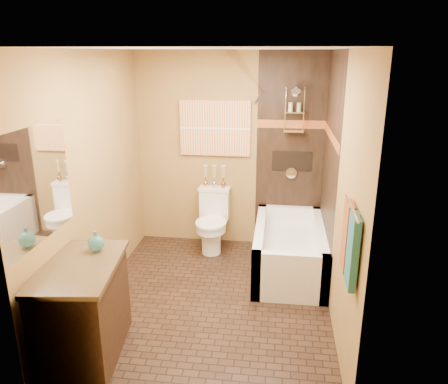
% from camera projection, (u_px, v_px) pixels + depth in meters
% --- Properties ---
extents(floor, '(3.00, 3.00, 0.00)m').
position_uv_depth(floor, '(212.00, 299.00, 4.58)').
color(floor, black).
rests_on(floor, ground).
extents(wall_left, '(0.02, 3.00, 2.50)m').
position_uv_depth(wall_left, '(92.00, 181.00, 4.34)').
color(wall_left, '#A37C3F').
rests_on(wall_left, floor).
extents(wall_right, '(0.02, 3.00, 2.50)m').
position_uv_depth(wall_right, '(339.00, 190.00, 4.05)').
color(wall_right, '#A37C3F').
rests_on(wall_right, floor).
extents(wall_back, '(2.40, 0.02, 2.50)m').
position_uv_depth(wall_back, '(229.00, 151.00, 5.61)').
color(wall_back, '#A37C3F').
rests_on(wall_back, floor).
extents(wall_front, '(2.40, 0.02, 2.50)m').
position_uv_depth(wall_front, '(174.00, 253.00, 2.78)').
color(wall_front, '#A37C3F').
rests_on(wall_front, floor).
extents(ceiling, '(3.00, 3.00, 0.00)m').
position_uv_depth(ceiling, '(210.00, 49.00, 3.81)').
color(ceiling, silver).
rests_on(ceiling, wall_back).
extents(alcove_tile_back, '(0.85, 0.01, 2.50)m').
position_uv_depth(alcove_tile_back, '(290.00, 153.00, 5.51)').
color(alcove_tile_back, black).
rests_on(alcove_tile_back, wall_back).
extents(alcove_tile_right, '(0.01, 1.50, 2.50)m').
position_uv_depth(alcove_tile_right, '(329.00, 169.00, 4.76)').
color(alcove_tile_right, black).
rests_on(alcove_tile_right, wall_right).
extents(mosaic_band_back, '(0.85, 0.01, 0.10)m').
position_uv_depth(mosaic_band_back, '(292.00, 124.00, 5.38)').
color(mosaic_band_back, maroon).
rests_on(mosaic_band_back, alcove_tile_back).
extents(mosaic_band_right, '(0.01, 1.50, 0.10)m').
position_uv_depth(mosaic_band_right, '(331.00, 136.00, 4.65)').
color(mosaic_band_right, maroon).
rests_on(mosaic_band_right, alcove_tile_right).
extents(alcove_niche, '(0.50, 0.01, 0.25)m').
position_uv_depth(alcove_niche, '(292.00, 161.00, 5.53)').
color(alcove_niche, black).
rests_on(alcove_niche, alcove_tile_back).
extents(shower_fixtures, '(0.24, 0.33, 1.16)m').
position_uv_depth(shower_fixtures, '(294.00, 122.00, 5.27)').
color(shower_fixtures, silver).
rests_on(shower_fixtures, floor).
extents(curtain_rod, '(0.03, 1.55, 0.03)m').
position_uv_depth(curtain_rod, '(259.00, 97.00, 4.62)').
color(curtain_rod, silver).
rests_on(curtain_rod, wall_back).
extents(towel_bar, '(0.02, 0.55, 0.02)m').
position_uv_depth(towel_bar, '(352.00, 208.00, 3.00)').
color(towel_bar, silver).
rests_on(towel_bar, wall_right).
extents(towel_teal, '(0.05, 0.22, 0.52)m').
position_uv_depth(towel_teal, '(353.00, 251.00, 2.96)').
color(towel_teal, '#1C5560').
rests_on(towel_teal, towel_bar).
extents(towel_rust, '(0.05, 0.22, 0.52)m').
position_uv_depth(towel_rust, '(347.00, 236.00, 3.21)').
color(towel_rust, brown).
rests_on(towel_rust, towel_bar).
extents(sunset_painting, '(0.90, 0.04, 0.70)m').
position_uv_depth(sunset_painting, '(215.00, 128.00, 5.52)').
color(sunset_painting, '#D46431').
rests_on(sunset_painting, wall_back).
extents(vanity_mirror, '(0.01, 1.00, 0.90)m').
position_uv_depth(vanity_mirror, '(36.00, 186.00, 3.32)').
color(vanity_mirror, white).
rests_on(vanity_mirror, wall_left).
extents(bathtub, '(0.80, 1.50, 0.55)m').
position_uv_depth(bathtub, '(289.00, 253.00, 5.12)').
color(bathtub, white).
rests_on(bathtub, floor).
extents(toilet, '(0.41, 0.60, 0.79)m').
position_uv_depth(toilet, '(213.00, 220.00, 5.62)').
color(toilet, white).
rests_on(toilet, floor).
extents(vanity, '(0.70, 1.03, 0.85)m').
position_uv_depth(vanity, '(83.00, 310.00, 3.62)').
color(vanity, black).
rests_on(vanity, floor).
extents(teal_bottle, '(0.15, 0.15, 0.22)m').
position_uv_depth(teal_bottle, '(96.00, 241.00, 3.69)').
color(teal_bottle, teal).
rests_on(teal_bottle, vanity).
extents(bud_vases, '(0.29, 0.06, 0.29)m').
position_uv_depth(bud_vases, '(214.00, 176.00, 5.62)').
color(bud_vases, gold).
rests_on(bud_vases, toilet).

